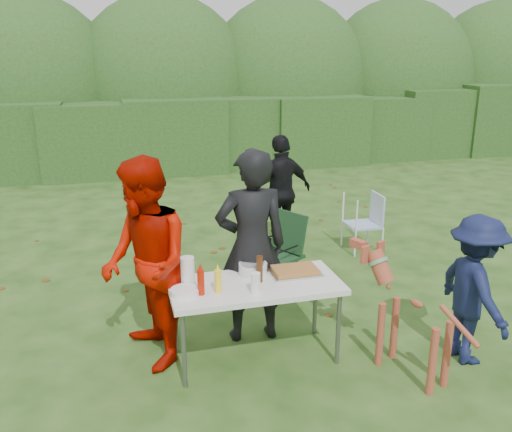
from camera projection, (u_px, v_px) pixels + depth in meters
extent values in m
plane|color=#1E4211|center=(279.00, 347.00, 5.12)|extent=(80.00, 80.00, 0.00)
cube|color=#23471C|center=(173.00, 133.00, 12.23)|extent=(22.00, 1.40, 1.70)
ellipsoid|color=#3D6628|center=(164.00, 93.00, 13.48)|extent=(20.00, 2.60, 3.20)
cube|color=silver|center=(255.00, 286.00, 4.73)|extent=(1.50, 0.70, 0.05)
cylinder|color=slate|center=(184.00, 350.00, 4.42)|extent=(0.04, 0.04, 0.69)
cylinder|color=slate|center=(338.00, 329.00, 4.75)|extent=(0.04, 0.04, 0.69)
cylinder|color=slate|center=(175.00, 318.00, 4.93)|extent=(0.04, 0.04, 0.69)
cylinder|color=slate|center=(315.00, 301.00, 5.27)|extent=(0.04, 0.04, 0.69)
imported|color=black|center=(251.00, 247.00, 5.03)|extent=(0.69, 0.46, 1.87)
imported|color=#B30F00|center=(146.00, 265.00, 4.63)|extent=(0.87, 1.03, 1.86)
imported|color=black|center=(281.00, 192.00, 7.47)|extent=(1.00, 0.62, 1.59)
imported|color=#11183C|center=(474.00, 290.00, 4.73)|extent=(0.53, 0.89, 1.36)
cube|color=#B7B7BA|center=(295.00, 273.00, 4.92)|extent=(0.45, 0.30, 0.02)
cube|color=#A96B32|center=(295.00, 270.00, 4.91)|extent=(0.40, 0.26, 0.04)
cylinder|color=yellow|center=(218.00, 281.00, 4.52)|extent=(0.06, 0.06, 0.20)
cylinder|color=#B51705|center=(201.00, 282.00, 4.48)|extent=(0.06, 0.06, 0.22)
cylinder|color=#47230F|center=(260.00, 269.00, 4.72)|extent=(0.06, 0.06, 0.24)
cylinder|color=white|center=(188.00, 272.00, 4.64)|extent=(0.12, 0.12, 0.26)
cylinder|color=white|center=(256.00, 283.00, 4.51)|extent=(0.08, 0.08, 0.18)
cylinder|color=silver|center=(253.00, 268.00, 4.91)|extent=(0.26, 0.26, 0.10)
cylinder|color=white|center=(185.00, 292.00, 4.50)|extent=(0.24, 0.24, 0.05)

